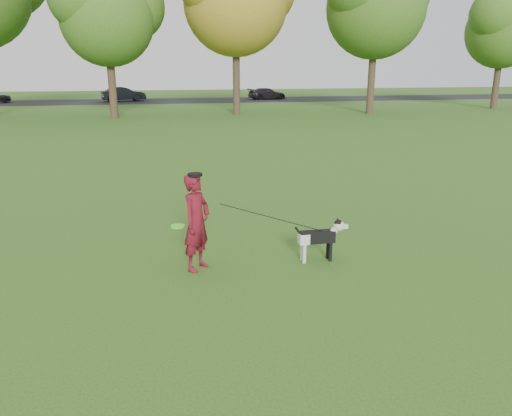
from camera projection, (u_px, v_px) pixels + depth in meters
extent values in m
plane|color=#285116|center=(250.00, 269.00, 8.33)|extent=(120.00, 120.00, 0.00)
cube|color=black|center=(171.00, 101.00, 46.02)|extent=(120.00, 7.00, 0.02)
imported|color=#530B19|center=(197.00, 222.00, 8.15)|extent=(0.67, 0.70, 1.62)
cube|color=black|center=(317.00, 237.00, 8.59)|extent=(0.62, 0.19, 0.20)
cube|color=silver|center=(304.00, 238.00, 8.55)|extent=(0.17, 0.19, 0.18)
cylinder|color=silver|center=(304.00, 254.00, 8.56)|extent=(0.06, 0.06, 0.34)
cylinder|color=silver|center=(302.00, 251.00, 8.69)|extent=(0.06, 0.06, 0.34)
cylinder|color=black|center=(330.00, 252.00, 8.65)|extent=(0.06, 0.06, 0.34)
cylinder|color=black|center=(328.00, 249.00, 8.77)|extent=(0.06, 0.06, 0.34)
cylinder|color=silver|center=(332.00, 233.00, 8.63)|extent=(0.20, 0.12, 0.22)
sphere|color=silver|center=(339.00, 226.00, 8.62)|extent=(0.19, 0.19, 0.19)
sphere|color=black|center=(338.00, 224.00, 8.60)|extent=(0.15, 0.15, 0.15)
cube|color=silver|center=(344.00, 226.00, 8.64)|extent=(0.12, 0.07, 0.07)
sphere|color=black|center=(348.00, 226.00, 8.65)|extent=(0.04, 0.04, 0.04)
cone|color=black|center=(339.00, 222.00, 8.54)|extent=(0.07, 0.07, 0.08)
cone|color=black|center=(337.00, 220.00, 8.63)|extent=(0.07, 0.07, 0.08)
cylinder|color=black|center=(300.00, 234.00, 8.52)|extent=(0.21, 0.04, 0.28)
cylinder|color=black|center=(329.00, 233.00, 8.61)|extent=(0.13, 0.13, 0.02)
imported|color=black|center=(123.00, 94.00, 45.05)|extent=(4.07, 2.27, 1.27)
imported|color=black|center=(267.00, 94.00, 47.56)|extent=(3.86, 2.13, 1.06)
cylinder|color=#50E91D|center=(178.00, 226.00, 7.97)|extent=(0.23, 0.23, 0.02)
cylinder|color=black|center=(195.00, 175.00, 7.93)|extent=(0.24, 0.24, 0.04)
cylinder|color=#38281C|center=(112.00, 84.00, 31.03)|extent=(0.48, 0.48, 4.20)
sphere|color=#426B1E|center=(106.00, 9.00, 29.82)|extent=(5.60, 5.60, 5.60)
cylinder|color=#38281C|center=(236.00, 76.00, 33.34)|extent=(0.48, 0.48, 5.04)
cylinder|color=#38281C|center=(371.00, 77.00, 33.64)|extent=(0.48, 0.48, 4.83)
cylinder|color=#38281C|center=(496.00, 82.00, 37.69)|extent=(0.48, 0.48, 3.99)
sphere|color=#426B1E|center=(504.00, 24.00, 36.54)|extent=(5.32, 5.32, 5.32)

